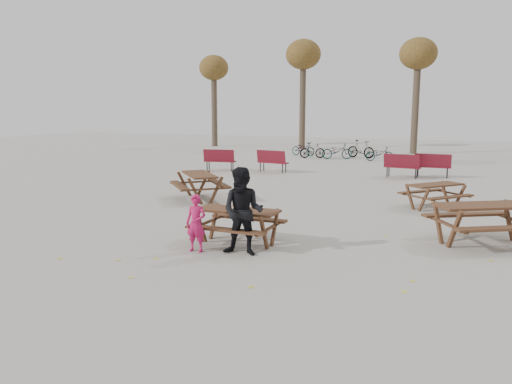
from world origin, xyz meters
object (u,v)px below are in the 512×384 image
at_px(picnic_table_far, 435,196).
at_px(picnic_table_north, 200,187).
at_px(child, 196,223).
at_px(picnic_table_east, 483,224).
at_px(soda_bottle, 230,207).
at_px(food_tray, 235,209).
at_px(adult, 243,212).
at_px(main_picnic_table, 238,218).

bearing_deg(picnic_table_far, picnic_table_north, 142.96).
bearing_deg(child, picnic_table_east, 25.56).
bearing_deg(picnic_table_far, soda_bottle, -171.01).
xyz_separation_m(picnic_table_east, picnic_table_far, (-1.25, 3.79, -0.08)).
bearing_deg(picnic_table_east, picnic_table_far, 76.50).
bearing_deg(food_tray, soda_bottle, -120.35).
xyz_separation_m(food_tray, picnic_table_north, (-3.44, 4.43, -0.37)).
height_order(soda_bottle, adult, adult).
height_order(food_tray, picnic_table_east, picnic_table_east).
bearing_deg(picnic_table_north, soda_bottle, -6.62).
bearing_deg(picnic_table_east, food_tray, 172.19).
xyz_separation_m(food_tray, picnic_table_east, (4.95, 2.20, -0.35)).
distance_m(main_picnic_table, food_tray, 0.22).
bearing_deg(main_picnic_table, adult, -56.77).
xyz_separation_m(soda_bottle, picnic_table_north, (-3.38, 4.54, -0.42)).
distance_m(food_tray, adult, 0.80).
distance_m(food_tray, soda_bottle, 0.13).
relative_size(food_tray, soda_bottle, 1.06).
bearing_deg(picnic_table_east, child, 177.19).
height_order(soda_bottle, child, child).
height_order(main_picnic_table, picnic_table_north, picnic_table_north).
bearing_deg(picnic_table_north, adult, -5.44).
xyz_separation_m(soda_bottle, child, (-0.43, -0.71, -0.25)).
relative_size(main_picnic_table, adult, 1.01).
bearing_deg(adult, soda_bottle, 128.99).
height_order(adult, picnic_table_east, adult).
bearing_deg(adult, child, -176.89).
relative_size(food_tray, child, 0.15).
xyz_separation_m(picnic_table_east, picnic_table_north, (-8.39, 2.23, -0.02)).
bearing_deg(child, picnic_table_far, 54.94).
height_order(main_picnic_table, food_tray, food_tray).
bearing_deg(picnic_table_far, main_picnic_table, -171.10).
xyz_separation_m(main_picnic_table, picnic_table_north, (-3.47, 4.36, -0.16)).
bearing_deg(adult, picnic_table_far, 56.53).
bearing_deg(food_tray, adult, -51.84).
xyz_separation_m(child, picnic_table_far, (4.19, 6.81, -0.23)).
bearing_deg(soda_bottle, picnic_table_far, 58.35).
height_order(food_tray, picnic_table_north, picnic_table_north).
height_order(child, picnic_table_north, child).
height_order(adult, picnic_table_far, adult).
height_order(child, adult, adult).
relative_size(food_tray, adult, 0.10).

